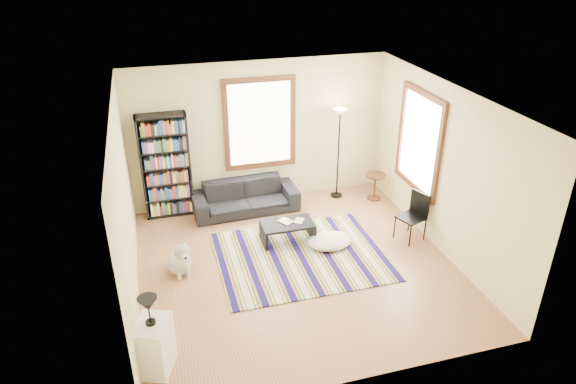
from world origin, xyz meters
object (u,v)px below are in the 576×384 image
object	(u,v)px
folding_chair	(411,217)
floor_cushion	(330,241)
bookshelf	(166,166)
sofa	(245,197)
floor_lamp	(338,154)
dog	(178,256)
coffee_table	(288,232)
white_cabinet	(154,346)
side_table	(375,187)

from	to	relation	value
folding_chair	floor_cushion	bearing A→B (deg)	152.79
bookshelf	floor_cushion	bearing A→B (deg)	-36.83
sofa	floor_lamp	size ratio (longest dim) A/B	1.08
sofa	dog	distance (m)	2.23
floor_cushion	folding_chair	distance (m)	1.47
coffee_table	bookshelf	bearing A→B (deg)	140.62
floor_cushion	white_cabinet	world-z (taller)	white_cabinet
bookshelf	coffee_table	world-z (taller)	bookshelf
sofa	dog	xyz separation A→B (m)	(-1.43, -1.71, 0.01)
coffee_table	dog	xyz separation A→B (m)	(-1.91, -0.42, 0.13)
floor_lamp	white_cabinet	bearing A→B (deg)	-135.23
sofa	bookshelf	distance (m)	1.60
folding_chair	coffee_table	bearing A→B (deg)	145.36
coffee_table	side_table	xyz separation A→B (m)	(2.13, 1.06, 0.09)
sofa	side_table	distance (m)	2.63
coffee_table	folding_chair	distance (m)	2.16
side_table	dog	size ratio (longest dim) A/B	0.88
side_table	folding_chair	size ratio (longest dim) A/B	0.63
floor_cushion	dog	size ratio (longest dim) A/B	1.27
floor_lamp	floor_cushion	bearing A→B (deg)	-114.17
white_cabinet	floor_cushion	bearing A→B (deg)	54.96
coffee_table	white_cabinet	world-z (taller)	white_cabinet
side_table	dog	distance (m)	4.31
coffee_table	side_table	distance (m)	2.38
coffee_table	floor_lamp	distance (m)	2.13
coffee_table	folding_chair	xyz separation A→B (m)	(2.08, -0.52, 0.25)
side_table	white_cabinet	bearing A→B (deg)	-142.54
bookshelf	sofa	bearing A→B (deg)	-10.83
coffee_table	dog	distance (m)	1.96
coffee_table	sofa	bearing A→B (deg)	110.68
floor_lamp	side_table	xyz separation A→B (m)	(0.70, -0.33, -0.66)
side_table	folding_chair	bearing A→B (deg)	-91.81
bookshelf	floor_cushion	distance (m)	3.32
sofa	white_cabinet	world-z (taller)	white_cabinet
floor_cushion	dog	xyz separation A→B (m)	(-2.57, -0.07, 0.21)
floor_lamp	white_cabinet	world-z (taller)	floor_lamp
floor_cushion	white_cabinet	bearing A→B (deg)	-146.09
side_table	folding_chair	distance (m)	1.59
sofa	bookshelf	xyz separation A→B (m)	(-1.41, 0.27, 0.71)
floor_lamp	folding_chair	xyz separation A→B (m)	(0.65, -1.91, -0.50)
sofa	floor_cushion	bearing A→B (deg)	-57.33
floor_lamp	coffee_table	bearing A→B (deg)	-136.02
floor_lamp	folding_chair	distance (m)	2.07
sofa	coffee_table	distance (m)	1.38
coffee_table	side_table	bearing A→B (deg)	26.45
coffee_table	floor_cushion	bearing A→B (deg)	-28.40
bookshelf	dog	world-z (taller)	bookshelf
folding_chair	sofa	bearing A→B (deg)	124.23
bookshelf	folding_chair	distance (m)	4.53
white_cabinet	dog	distance (m)	2.01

